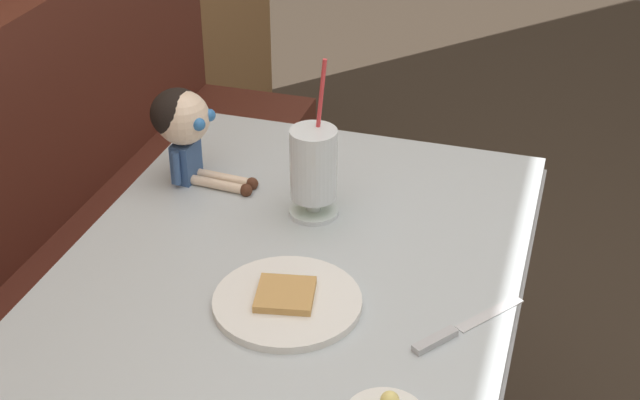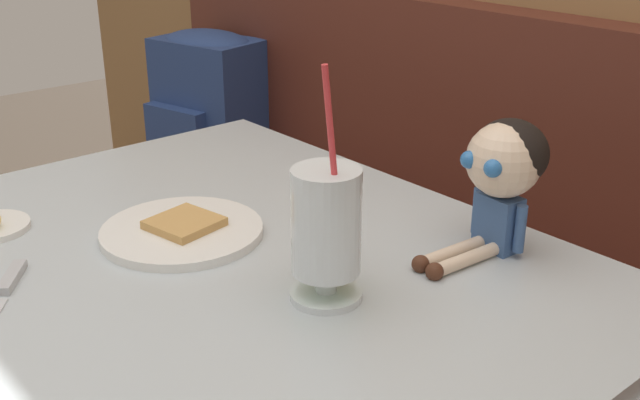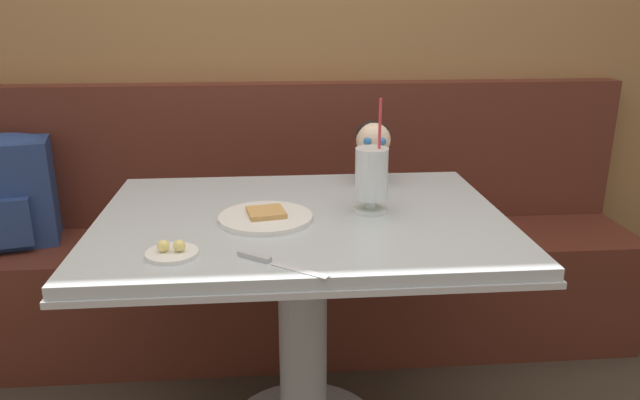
% 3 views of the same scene
% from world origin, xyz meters
% --- Properties ---
extents(booth_bench, '(2.60, 0.48, 1.00)m').
position_xyz_m(booth_bench, '(0.00, 0.81, 0.33)').
color(booth_bench, '#512319').
rests_on(booth_bench, ground).
extents(diner_table, '(1.11, 0.81, 0.74)m').
position_xyz_m(diner_table, '(0.00, 0.18, 0.54)').
color(diner_table, '#B2BCC1').
rests_on(diner_table, ground).
extents(toast_plate, '(0.25, 0.25, 0.03)m').
position_xyz_m(toast_plate, '(-0.10, 0.15, 0.75)').
color(toast_plate, white).
rests_on(toast_plate, diner_table).
extents(milkshake_glass, '(0.10, 0.10, 0.32)m').
position_xyz_m(milkshake_glass, '(0.19, 0.19, 0.84)').
color(milkshake_glass, silver).
rests_on(milkshake_glass, diner_table).
extents(butter_knife, '(0.20, 0.15, 0.01)m').
position_xyz_m(butter_knife, '(-0.10, -0.13, 0.74)').
color(butter_knife, silver).
rests_on(butter_knife, diner_table).
extents(seated_doll, '(0.12, 0.22, 0.20)m').
position_xyz_m(seated_doll, '(0.24, 0.48, 0.87)').
color(seated_doll, '#385689').
rests_on(seated_doll, diner_table).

